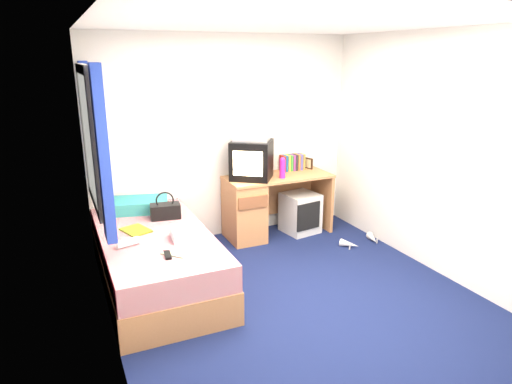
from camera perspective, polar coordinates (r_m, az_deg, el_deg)
name	(u,v)px	position (r m, az deg, el deg)	size (l,w,h in m)	color
ground	(291,294)	(4.40, 4.41, -12.60)	(3.40, 3.40, 0.00)	#0C1438
room_shell	(295,141)	(3.90, 4.88, 6.35)	(3.40, 3.40, 3.40)	white
bed	(156,259)	(4.53, -12.33, -8.22)	(1.01, 2.00, 0.54)	#BC7F4E
pillow	(140,205)	(5.07, -14.31, -1.58)	(0.59, 0.37, 0.13)	#1A5AAB
desk	(257,205)	(5.53, 0.12, -1.65)	(1.30, 0.55, 0.75)	#BC7F4E
storage_cube	(300,213)	(5.77, 5.55, -2.60)	(0.40, 0.40, 0.50)	silver
crt_tv	(252,160)	(5.36, -0.55, 4.06)	(0.61, 0.61, 0.45)	black
vcr	(252,137)	(5.31, -0.55, 6.85)	(0.40, 0.29, 0.08)	silver
book_row	(292,162)	(5.80, 4.56, 3.71)	(0.31, 0.13, 0.20)	maroon
picture_frame	(309,163)	(5.90, 6.63, 3.58)	(0.02, 0.12, 0.14)	black
pink_water_bottle	(282,169)	(5.41, 3.32, 2.90)	(0.07, 0.07, 0.22)	#DD1F95
aerosol_can	(271,168)	(5.53, 1.90, 3.06)	(0.05, 0.05, 0.19)	silver
handbag	(165,210)	(4.77, -11.26, -2.27)	(0.32, 0.21, 0.28)	black
towel	(188,233)	(4.23, -8.48, -5.11)	(0.30, 0.25, 0.10)	white
magazine	(136,230)	(4.52, -14.79, -4.64)	(0.21, 0.28, 0.01)	#BFE119
water_bottle	(128,242)	(4.18, -15.73, -6.09)	(0.07, 0.07, 0.20)	white
colour_swatch_fan	(174,255)	(3.92, -10.27, -7.71)	(0.22, 0.06, 0.01)	yellow
remote_control	(168,255)	(3.91, -10.98, -7.74)	(0.05, 0.16, 0.02)	black
window_assembly	(93,141)	(4.33, -19.67, 6.02)	(0.11, 1.42, 1.40)	silver
white_heels	(361,241)	(5.56, 13.03, -6.03)	(0.53, 0.26, 0.09)	silver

